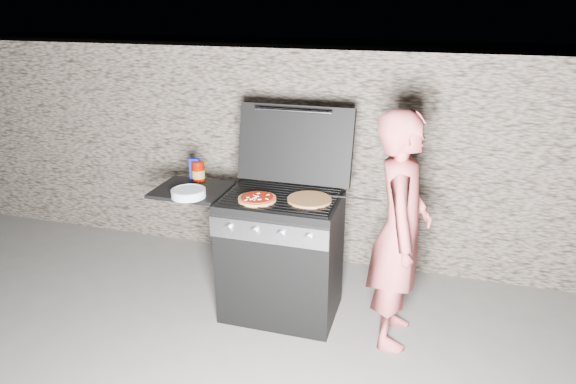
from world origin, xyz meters
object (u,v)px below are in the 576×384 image
(person, at_px, (400,232))
(sauce_jar, at_px, (198,171))
(pizza_topped, at_px, (257,198))
(gas_grill, at_px, (248,251))

(person, bearing_deg, sauce_jar, 79.05)
(pizza_topped, distance_m, person, 0.96)
(pizza_topped, bearing_deg, gas_grill, 137.25)
(sauce_jar, xyz_separation_m, person, (1.50, -0.23, -0.19))
(pizza_topped, height_order, person, person)
(gas_grill, distance_m, pizza_topped, 0.50)
(sauce_jar, relative_size, person, 0.09)
(sauce_jar, height_order, person, person)
(sauce_jar, distance_m, person, 1.53)
(gas_grill, bearing_deg, sauce_jar, 159.29)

